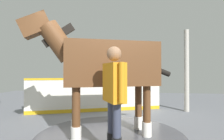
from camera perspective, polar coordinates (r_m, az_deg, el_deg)
ground_plane at (r=4.11m, az=-1.46°, el=-19.81°), size 16.00×16.00×0.02m
wet_patch at (r=4.04m, az=-0.49°, el=-19.93°), size 3.15×3.15×0.00m
barrier_wall at (r=6.13m, az=-4.85°, el=-8.25°), size 4.32×1.64×1.14m
roof_post_far at (r=6.57m, az=22.72°, el=-0.14°), size 0.16×0.16×2.78m
horse at (r=3.80m, az=-2.16°, el=1.30°), size 3.11×1.50×2.54m
handler at (r=2.85m, az=0.66°, el=-7.14°), size 0.43×0.62×1.74m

